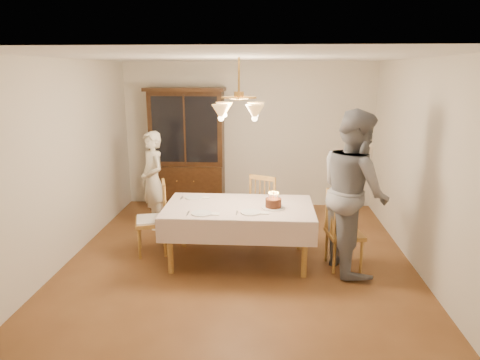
# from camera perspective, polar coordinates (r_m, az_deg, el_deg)

# --- Properties ---
(ground) EXTENTS (5.00, 5.00, 0.00)m
(ground) POSITION_cam_1_polar(r_m,az_deg,el_deg) (5.78, -0.13, -10.64)
(ground) COLOR brown
(ground) RESTS_ON ground
(room_shell) EXTENTS (5.00, 5.00, 5.00)m
(room_shell) POSITION_cam_1_polar(r_m,az_deg,el_deg) (5.31, -0.14, 5.03)
(room_shell) COLOR white
(room_shell) RESTS_ON ground
(dining_table) EXTENTS (1.90, 1.10, 0.76)m
(dining_table) POSITION_cam_1_polar(r_m,az_deg,el_deg) (5.52, -0.14, -4.21)
(dining_table) COLOR olive
(dining_table) RESTS_ON ground
(china_hutch) EXTENTS (1.38, 0.54, 2.16)m
(china_hutch) POSITION_cam_1_polar(r_m,az_deg,el_deg) (7.74, -7.05, 3.85)
(china_hutch) COLOR black
(china_hutch) RESTS_ON ground
(chair_far_side) EXTENTS (0.58, 0.57, 1.00)m
(chair_far_side) POSITION_cam_1_polar(r_m,az_deg,el_deg) (6.36, 3.62, -3.99)
(chair_far_side) COLOR olive
(chair_far_side) RESTS_ON ground
(chair_left_end) EXTENTS (0.53, 0.54, 1.00)m
(chair_left_end) POSITION_cam_1_polar(r_m,az_deg,el_deg) (5.96, -11.67, -5.41)
(chair_left_end) COLOR olive
(chair_left_end) RESTS_ON ground
(chair_right_end) EXTENTS (0.48, 0.49, 1.00)m
(chair_right_end) POSITION_cam_1_polar(r_m,az_deg,el_deg) (5.58, 13.62, -7.06)
(chair_right_end) COLOR olive
(chair_right_end) RESTS_ON ground
(elderly_woman) EXTENTS (0.64, 0.67, 1.54)m
(elderly_woman) POSITION_cam_1_polar(r_m,az_deg,el_deg) (6.84, -11.55, -0.05)
(elderly_woman) COLOR #F1E7CC
(elderly_woman) RESTS_ON ground
(adult_in_grey) EXTENTS (0.95, 1.12, 2.01)m
(adult_in_grey) POSITION_cam_1_polar(r_m,az_deg,el_deg) (5.42, 14.98, -1.48)
(adult_in_grey) COLOR slate
(adult_in_grey) RESTS_ON ground
(birthday_cake) EXTENTS (0.30, 0.30, 0.21)m
(birthday_cake) POSITION_cam_1_polar(r_m,az_deg,el_deg) (5.42, 4.46, -3.16)
(birthday_cake) COLOR white
(birthday_cake) RESTS_ON dining_table
(place_setting_near_left) EXTENTS (0.40, 0.25, 0.02)m
(place_setting_near_left) POSITION_cam_1_polar(r_m,az_deg,el_deg) (5.21, -5.00, -4.46)
(place_setting_near_left) COLOR white
(place_setting_near_left) RESTS_ON dining_table
(place_setting_near_right) EXTENTS (0.40, 0.25, 0.02)m
(place_setting_near_right) POSITION_cam_1_polar(r_m,az_deg,el_deg) (5.23, 1.59, -4.33)
(place_setting_near_right) COLOR white
(place_setting_near_right) RESTS_ON dining_table
(place_setting_far_left) EXTENTS (0.39, 0.24, 0.02)m
(place_setting_far_left) POSITION_cam_1_polar(r_m,az_deg,el_deg) (5.87, -6.05, -2.32)
(place_setting_far_left) COLOR white
(place_setting_far_left) RESTS_ON dining_table
(chandelier) EXTENTS (0.62, 0.62, 0.73)m
(chandelier) POSITION_cam_1_polar(r_m,az_deg,el_deg) (5.26, -0.14, 9.29)
(chandelier) COLOR #BF8C3F
(chandelier) RESTS_ON ground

